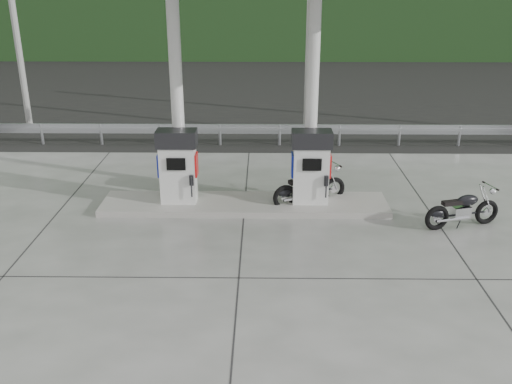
{
  "coord_description": "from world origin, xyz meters",
  "views": [
    {
      "loc": [
        0.45,
        -10.48,
        5.44
      ],
      "look_at": [
        0.3,
        1.0,
        1.0
      ],
      "focal_mm": 40.0,
      "sensor_mm": 36.0,
      "label": 1
    }
  ],
  "objects_px": {
    "gas_pump_right": "(311,167)",
    "motorcycle_left": "(310,188)",
    "gas_pump_left": "(178,166)",
    "motorcycle_right": "(463,210)"
  },
  "relations": [
    {
      "from": "gas_pump_right",
      "to": "motorcycle_right",
      "type": "bearing_deg",
      "value": -17.87
    },
    {
      "from": "motorcycle_left",
      "to": "motorcycle_right",
      "type": "relative_size",
      "value": 1.07
    },
    {
      "from": "gas_pump_left",
      "to": "motorcycle_right",
      "type": "height_order",
      "value": "gas_pump_left"
    },
    {
      "from": "gas_pump_left",
      "to": "gas_pump_right",
      "type": "xyz_separation_m",
      "value": [
        3.2,
        0.0,
        0.0
      ]
    },
    {
      "from": "gas_pump_left",
      "to": "motorcycle_left",
      "type": "relative_size",
      "value": 0.96
    },
    {
      "from": "motorcycle_right",
      "to": "motorcycle_left",
      "type": "bearing_deg",
      "value": 143.4
    },
    {
      "from": "gas_pump_right",
      "to": "motorcycle_left",
      "type": "xyz_separation_m",
      "value": [
        0.01,
        0.19,
        -0.61
      ]
    },
    {
      "from": "motorcycle_right",
      "to": "gas_pump_right",
      "type": "bearing_deg",
      "value": 146.32
    },
    {
      "from": "motorcycle_left",
      "to": "motorcycle_right",
      "type": "bearing_deg",
      "value": -45.17
    },
    {
      "from": "gas_pump_left",
      "to": "motorcycle_left",
      "type": "bearing_deg",
      "value": 3.39
    }
  ]
}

